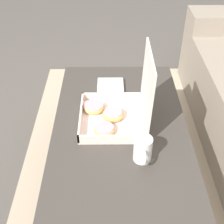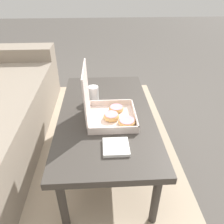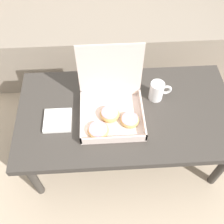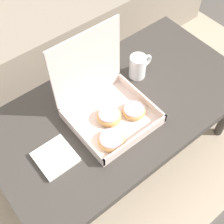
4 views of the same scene
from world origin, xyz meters
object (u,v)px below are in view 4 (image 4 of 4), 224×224
couch (12,13)px  pastry_box (108,107)px  coffee_table (121,110)px  coffee_mug (138,66)px

couch → pastry_box: (-0.08, -1.02, 0.19)m
coffee_table → pastry_box: bearing=-169.3°
coffee_table → coffee_mug: 0.21m
pastry_box → coffee_mug: (0.24, 0.10, -0.01)m
couch → coffee_mug: couch is taller
couch → pastry_box: size_ratio=6.93×
pastry_box → coffee_mug: bearing=21.5°
pastry_box → coffee_mug: pastry_box is taller
couch → coffee_mug: size_ratio=20.30×
couch → coffee_table: size_ratio=2.09×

